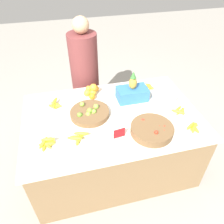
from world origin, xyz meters
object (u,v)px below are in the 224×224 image
object	(u,v)px
lime_bowl	(90,113)
produce_crate	(132,92)
tomato_basket	(152,130)
price_sign	(119,133)
vendor_person	(85,80)
metal_bowl	(164,96)

from	to	relation	value
lime_bowl	produce_crate	distance (m)	0.54
tomato_basket	price_sign	world-z (taller)	price_sign
tomato_basket	produce_crate	distance (m)	0.56
lime_bowl	price_sign	size ratio (longest dim) A/B	3.62
produce_crate	vendor_person	xyz separation A→B (m)	(-0.44, 0.65, -0.16)
tomato_basket	vendor_person	xyz separation A→B (m)	(-0.45, 1.21, -0.10)
lime_bowl	vendor_person	distance (m)	0.83
lime_bowl	vendor_person	world-z (taller)	vendor_person
lime_bowl	tomato_basket	size ratio (longest dim) A/B	1.00
tomato_basket	metal_bowl	size ratio (longest dim) A/B	1.37
metal_bowl	produce_crate	world-z (taller)	produce_crate
produce_crate	tomato_basket	bearing A→B (deg)	-88.37
metal_bowl	vendor_person	world-z (taller)	vendor_person
tomato_basket	price_sign	xyz separation A→B (m)	(-0.31, 0.02, 0.01)
metal_bowl	vendor_person	distance (m)	1.08
metal_bowl	price_sign	size ratio (longest dim) A/B	2.62
tomato_basket	price_sign	distance (m)	0.32
lime_bowl	produce_crate	xyz separation A→B (m)	(0.51, 0.17, 0.06)
lime_bowl	metal_bowl	xyz separation A→B (m)	(0.87, 0.09, 0.00)
metal_bowl	vendor_person	xyz separation A→B (m)	(-0.80, 0.73, -0.10)
price_sign	produce_crate	size ratio (longest dim) A/B	0.32
metal_bowl	produce_crate	bearing A→B (deg)	167.57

